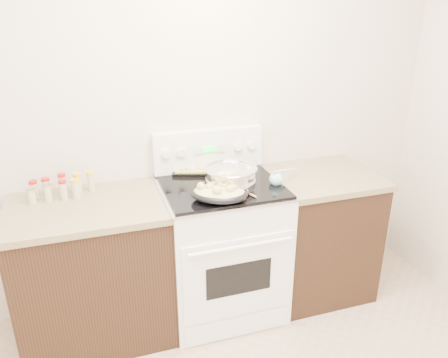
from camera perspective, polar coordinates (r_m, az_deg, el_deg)
name	(u,v)px	position (r m, az deg, el deg)	size (l,w,h in m)	color
room_shell	(260,134)	(1.15, 4.67, 5.92)	(4.10, 3.60, 2.75)	beige
counter_left	(95,271)	(2.90, -16.50, -11.42)	(0.93, 0.67, 0.92)	black
counter_right	(317,233)	(3.27, 12.00, -6.87)	(0.73, 0.67, 0.92)	black
kitchen_range	(221,246)	(2.98, -0.33, -8.72)	(0.78, 0.73, 1.22)	white
mixing_bowl	(231,178)	(2.67, 0.88, 0.07)	(0.33, 0.33, 0.19)	silver
roasting_pan	(219,193)	(2.54, -0.60, -1.81)	(0.41, 0.36, 0.11)	black
baking_sheet	(201,168)	(3.00, -3.09, 1.43)	(0.44, 0.37, 0.06)	black
wooden_spoon	(243,194)	(2.61, 2.47, -2.04)	(0.11, 0.25, 0.04)	tan
blue_ladle	(277,178)	(2.79, 6.93, 0.07)	(0.26, 0.19, 0.11)	#96D4E0
spice_jars	(60,187)	(2.81, -20.64, -1.04)	(0.39, 0.14, 0.13)	#BFB28C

